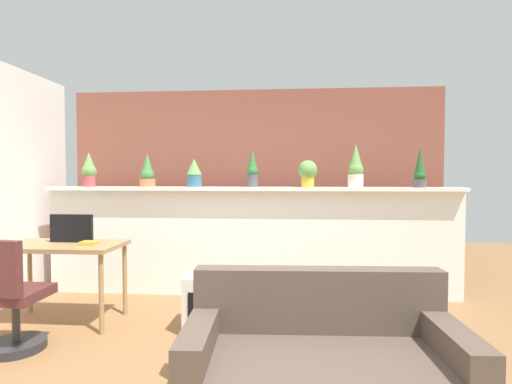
{
  "coord_description": "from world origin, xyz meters",
  "views": [
    {
      "loc": [
        0.45,
        -2.55,
        1.38
      ],
      "look_at": [
        0.15,
        1.1,
        1.24
      ],
      "focal_mm": 27.77,
      "sensor_mm": 36.0,
      "label": 1
    }
  ],
  "objects_px": {
    "potted_plant_0": "(89,170)",
    "potted_plant_4": "(308,172)",
    "potted_plant_6": "(420,170)",
    "office_chair": "(10,304)",
    "potted_plant_3": "(252,169)",
    "side_cube_shelf": "(209,302)",
    "potted_plant_5": "(356,167)",
    "tv_monitor": "(72,228)",
    "potted_plant_1": "(147,173)",
    "potted_plant_2": "(194,172)",
    "book_on_desk": "(89,243)",
    "couch": "(322,368)",
    "desk": "(62,252)"
  },
  "relations": [
    {
      "from": "book_on_desk",
      "to": "couch",
      "type": "bearing_deg",
      "value": -31.13
    },
    {
      "from": "potted_plant_1",
      "to": "desk",
      "type": "relative_size",
      "value": 0.36
    },
    {
      "from": "potted_plant_0",
      "to": "potted_plant_3",
      "type": "height_order",
      "value": "potted_plant_3"
    },
    {
      "from": "office_chair",
      "to": "side_cube_shelf",
      "type": "relative_size",
      "value": 1.82
    },
    {
      "from": "potted_plant_1",
      "to": "book_on_desk",
      "type": "bearing_deg",
      "value": -99.23
    },
    {
      "from": "side_cube_shelf",
      "to": "book_on_desk",
      "type": "bearing_deg",
      "value": 179.92
    },
    {
      "from": "potted_plant_0",
      "to": "tv_monitor",
      "type": "relative_size",
      "value": 0.97
    },
    {
      "from": "potted_plant_0",
      "to": "potted_plant_6",
      "type": "relative_size",
      "value": 0.91
    },
    {
      "from": "potted_plant_1",
      "to": "potted_plant_4",
      "type": "distance_m",
      "value": 1.87
    },
    {
      "from": "potted_plant_5",
      "to": "book_on_desk",
      "type": "distance_m",
      "value": 2.89
    },
    {
      "from": "potted_plant_5",
      "to": "tv_monitor",
      "type": "distance_m",
      "value": 3.04
    },
    {
      "from": "potted_plant_0",
      "to": "potted_plant_4",
      "type": "distance_m",
      "value": 2.55
    },
    {
      "from": "potted_plant_6",
      "to": "potted_plant_0",
      "type": "bearing_deg",
      "value": -179.95
    },
    {
      "from": "desk",
      "to": "book_on_desk",
      "type": "relative_size",
      "value": 7.5
    },
    {
      "from": "office_chair",
      "to": "book_on_desk",
      "type": "distance_m",
      "value": 0.79
    },
    {
      "from": "potted_plant_6",
      "to": "side_cube_shelf",
      "type": "relative_size",
      "value": 0.89
    },
    {
      "from": "potted_plant_4",
      "to": "potted_plant_6",
      "type": "height_order",
      "value": "potted_plant_6"
    },
    {
      "from": "potted_plant_6",
      "to": "office_chair",
      "type": "height_order",
      "value": "potted_plant_6"
    },
    {
      "from": "potted_plant_1",
      "to": "potted_plant_4",
      "type": "relative_size",
      "value": 1.3
    },
    {
      "from": "office_chair",
      "to": "potted_plant_4",
      "type": "bearing_deg",
      "value": 33.86
    },
    {
      "from": "potted_plant_3",
      "to": "side_cube_shelf",
      "type": "bearing_deg",
      "value": -105.94
    },
    {
      "from": "potted_plant_6",
      "to": "office_chair",
      "type": "xyz_separation_m",
      "value": [
        -3.6,
        -1.6,
        -1.06
      ]
    },
    {
      "from": "potted_plant_4",
      "to": "office_chair",
      "type": "distance_m",
      "value": 3.05
    },
    {
      "from": "potted_plant_3",
      "to": "office_chair",
      "type": "height_order",
      "value": "potted_plant_3"
    },
    {
      "from": "potted_plant_6",
      "to": "desk",
      "type": "height_order",
      "value": "potted_plant_6"
    },
    {
      "from": "potted_plant_4",
      "to": "potted_plant_6",
      "type": "distance_m",
      "value": 1.22
    },
    {
      "from": "side_cube_shelf",
      "to": "potted_plant_6",
      "type": "bearing_deg",
      "value": 24.8
    },
    {
      "from": "desk",
      "to": "office_chair",
      "type": "xyz_separation_m",
      "value": [
        -0.04,
        -0.67,
        -0.28
      ]
    },
    {
      "from": "potted_plant_0",
      "to": "office_chair",
      "type": "xyz_separation_m",
      "value": [
        0.17,
        -1.59,
        -1.08
      ]
    },
    {
      "from": "potted_plant_6",
      "to": "desk",
      "type": "xyz_separation_m",
      "value": [
        -3.57,
        -0.93,
        -0.79
      ]
    },
    {
      "from": "potted_plant_0",
      "to": "potted_plant_1",
      "type": "bearing_deg",
      "value": 6.0
    },
    {
      "from": "potted_plant_5",
      "to": "tv_monitor",
      "type": "bearing_deg",
      "value": -162.08
    },
    {
      "from": "potted_plant_6",
      "to": "couch",
      "type": "bearing_deg",
      "value": -119.2
    },
    {
      "from": "potted_plant_5",
      "to": "book_on_desk",
      "type": "xyz_separation_m",
      "value": [
        -2.59,
        -1.06,
        -0.72
      ]
    },
    {
      "from": "potted_plant_5",
      "to": "couch",
      "type": "relative_size",
      "value": 0.31
    },
    {
      "from": "potted_plant_1",
      "to": "potted_plant_3",
      "type": "distance_m",
      "value": 1.25
    },
    {
      "from": "desk",
      "to": "potted_plant_5",
      "type": "bearing_deg",
      "value": 19.06
    },
    {
      "from": "potted_plant_2",
      "to": "book_on_desk",
      "type": "xyz_separation_m",
      "value": [
        -0.75,
        -1.01,
        -0.66
      ]
    },
    {
      "from": "book_on_desk",
      "to": "couch",
      "type": "xyz_separation_m",
      "value": [
        2.03,
        -1.23,
        -0.49
      ]
    },
    {
      "from": "potted_plant_5",
      "to": "potted_plant_0",
      "type": "bearing_deg",
      "value": -178.68
    },
    {
      "from": "potted_plant_6",
      "to": "office_chair",
      "type": "distance_m",
      "value": 4.08
    },
    {
      "from": "potted_plant_6",
      "to": "office_chair",
      "type": "bearing_deg",
      "value": -156.12
    },
    {
      "from": "office_chair",
      "to": "potted_plant_1",
      "type": "bearing_deg",
      "value": 73.02
    },
    {
      "from": "desk",
      "to": "office_chair",
      "type": "relative_size",
      "value": 1.21
    },
    {
      "from": "desk",
      "to": "office_chair",
      "type": "distance_m",
      "value": 0.72
    },
    {
      "from": "potted_plant_3",
      "to": "potted_plant_4",
      "type": "distance_m",
      "value": 0.63
    },
    {
      "from": "potted_plant_0",
      "to": "office_chair",
      "type": "relative_size",
      "value": 0.45
    },
    {
      "from": "potted_plant_2",
      "to": "book_on_desk",
      "type": "bearing_deg",
      "value": -126.44
    },
    {
      "from": "desk",
      "to": "side_cube_shelf",
      "type": "height_order",
      "value": "desk"
    },
    {
      "from": "side_cube_shelf",
      "to": "tv_monitor",
      "type": "bearing_deg",
      "value": 173.9
    }
  ]
}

